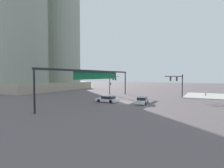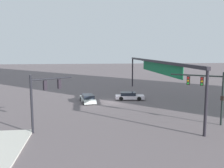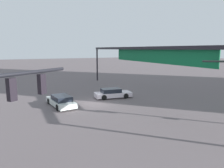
{
  "view_description": "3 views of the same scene",
  "coord_description": "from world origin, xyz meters",
  "px_view_note": "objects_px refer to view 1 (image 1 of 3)",
  "views": [
    {
      "loc": [
        -35.39,
        -15.0,
        5.24
      ],
      "look_at": [
        0.02,
        2.65,
        3.55
      ],
      "focal_mm": 31.41,
      "sensor_mm": 36.0,
      "label": 1
    },
    {
      "loc": [
        36.66,
        -4.56,
        7.73
      ],
      "look_at": [
        -1.49,
        0.14,
        2.58
      ],
      "focal_mm": 39.39,
      "sensor_mm": 36.0,
      "label": 2
    },
    {
      "loc": [
        21.84,
        -7.9,
        6.08
      ],
      "look_at": [
        -0.34,
        2.35,
        1.98
      ],
      "focal_mm": 33.49,
      "sensor_mm": 36.0,
      "label": 3
    }
  ],
  "objects_px": {
    "traffic_signal_near_corner": "(178,82)",
    "sedan_car_waiting_far": "(107,99)",
    "traffic_signal_opposite_side": "(112,81)",
    "sedan_car_approaching": "(142,101)",
    "fire_hydrant_on_curb": "(206,94)"
  },
  "relations": [
    {
      "from": "sedan_car_waiting_far",
      "to": "traffic_signal_near_corner",
      "type": "bearing_deg",
      "value": -121.56
    },
    {
      "from": "traffic_signal_opposite_side",
      "to": "fire_hydrant_on_curb",
      "type": "bearing_deg",
      "value": 54.52
    },
    {
      "from": "sedan_car_waiting_far",
      "to": "fire_hydrant_on_curb",
      "type": "distance_m",
      "value": 26.98
    },
    {
      "from": "traffic_signal_near_corner",
      "to": "sedan_car_waiting_far",
      "type": "height_order",
      "value": "traffic_signal_near_corner"
    },
    {
      "from": "traffic_signal_near_corner",
      "to": "traffic_signal_opposite_side",
      "type": "bearing_deg",
      "value": -33.67
    },
    {
      "from": "sedan_car_waiting_far",
      "to": "fire_hydrant_on_curb",
      "type": "xyz_separation_m",
      "value": [
        20.82,
        -17.16,
        -0.09
      ]
    },
    {
      "from": "traffic_signal_opposite_side",
      "to": "sedan_car_approaching",
      "type": "bearing_deg",
      "value": -7.68
    },
    {
      "from": "traffic_signal_near_corner",
      "to": "fire_hydrant_on_curb",
      "type": "relative_size",
      "value": 7.78
    },
    {
      "from": "sedan_car_approaching",
      "to": "traffic_signal_opposite_side",
      "type": "bearing_deg",
      "value": -143.21
    },
    {
      "from": "traffic_signal_opposite_side",
      "to": "sedan_car_waiting_far",
      "type": "distance_m",
      "value": 15.28
    },
    {
      "from": "fire_hydrant_on_curb",
      "to": "traffic_signal_near_corner",
      "type": "bearing_deg",
      "value": 138.45
    },
    {
      "from": "traffic_signal_opposite_side",
      "to": "sedan_car_waiting_far",
      "type": "xyz_separation_m",
      "value": [
        -13.74,
        -5.82,
        -3.28
      ]
    },
    {
      "from": "traffic_signal_opposite_side",
      "to": "traffic_signal_near_corner",
      "type": "bearing_deg",
      "value": 38.85
    },
    {
      "from": "traffic_signal_opposite_side",
      "to": "sedan_car_approaching",
      "type": "relative_size",
      "value": 1.11
    },
    {
      "from": "sedan_car_waiting_far",
      "to": "sedan_car_approaching",
      "type": "bearing_deg",
      "value": -162.56
    }
  ]
}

